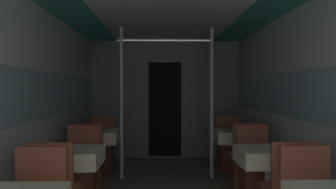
{
  "coord_description": "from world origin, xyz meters",
  "views": [
    {
      "loc": [
        -0.12,
        -1.58,
        1.37
      ],
      "look_at": [
        -0.01,
        2.84,
        1.29
      ],
      "focal_mm": 40.0,
      "sensor_mm": 36.0,
      "label": 1
    }
  ],
  "objects_px": {
    "dining_table_left_1": "(70,159)",
    "chair_left_near_2": "(90,168)",
    "support_pole_left_2": "(121,103)",
    "chair_right_far_2": "(229,152)",
    "dining_table_left_2": "(96,138)",
    "dining_table_right_1": "(269,159)",
    "chair_left_far_1": "(81,177)",
    "chair_right_near_2": "(245,167)",
    "chair_right_far_1": "(255,176)",
    "support_pole_right_2": "(212,103)",
    "chair_left_far_2": "(102,153)",
    "dining_table_right_2": "(236,137)"
  },
  "relations": [
    {
      "from": "support_pole_left_2",
      "to": "dining_table_left_1",
      "type": "bearing_deg",
      "value": -102.5
    },
    {
      "from": "chair_left_far_1",
      "to": "chair_right_near_2",
      "type": "relative_size",
      "value": 1.0
    },
    {
      "from": "dining_table_left_2",
      "to": "support_pole_left_2",
      "type": "xyz_separation_m",
      "value": [
        0.38,
        0.0,
        0.53
      ]
    },
    {
      "from": "chair_left_near_2",
      "to": "dining_table_right_1",
      "type": "distance_m",
      "value": 2.42
    },
    {
      "from": "dining_table_left_2",
      "to": "support_pole_left_2",
      "type": "height_order",
      "value": "support_pole_left_2"
    },
    {
      "from": "dining_table_left_2",
      "to": "dining_table_right_1",
      "type": "relative_size",
      "value": 1.0
    },
    {
      "from": "dining_table_left_2",
      "to": "chair_left_far_2",
      "type": "distance_m",
      "value": 0.66
    },
    {
      "from": "chair_left_far_1",
      "to": "dining_table_right_1",
      "type": "relative_size",
      "value": 1.24
    },
    {
      "from": "chair_left_far_2",
      "to": "dining_table_right_1",
      "type": "height_order",
      "value": "chair_left_far_2"
    },
    {
      "from": "support_pole_left_2",
      "to": "dining_table_right_2",
      "type": "bearing_deg",
      "value": 0.0
    },
    {
      "from": "dining_table_left_1",
      "to": "chair_right_far_1",
      "type": "height_order",
      "value": "chair_right_far_1"
    },
    {
      "from": "support_pole_left_2",
      "to": "chair_right_far_2",
      "type": "bearing_deg",
      "value": 18.22
    },
    {
      "from": "dining_table_left_1",
      "to": "dining_table_left_2",
      "type": "distance_m",
      "value": 1.7
    },
    {
      "from": "chair_left_far_1",
      "to": "dining_table_left_2",
      "type": "xyz_separation_m",
      "value": [
        0.0,
        1.12,
        0.33
      ]
    },
    {
      "from": "dining_table_left_1",
      "to": "chair_left_near_2",
      "type": "height_order",
      "value": "chair_left_near_2"
    },
    {
      "from": "chair_left_far_1",
      "to": "chair_right_near_2",
      "type": "xyz_separation_m",
      "value": [
        2.12,
        0.55,
        0.0
      ]
    },
    {
      "from": "chair_right_far_2",
      "to": "support_pole_right_2",
      "type": "relative_size",
      "value": 0.4
    },
    {
      "from": "dining_table_left_2",
      "to": "dining_table_right_2",
      "type": "bearing_deg",
      "value": 0.0
    },
    {
      "from": "dining_table_left_2",
      "to": "chair_right_near_2",
      "type": "xyz_separation_m",
      "value": [
        2.12,
        -0.57,
        -0.33
      ]
    },
    {
      "from": "dining_table_left_1",
      "to": "dining_table_right_1",
      "type": "bearing_deg",
      "value": 0.0
    },
    {
      "from": "dining_table_left_2",
      "to": "dining_table_right_1",
      "type": "xyz_separation_m",
      "value": [
        2.12,
        -1.7,
        0.0
      ]
    },
    {
      "from": "chair_right_near_2",
      "to": "dining_table_right_2",
      "type": "bearing_deg",
      "value": 90.0
    },
    {
      "from": "support_pole_left_2",
      "to": "chair_right_near_2",
      "type": "relative_size",
      "value": 2.52
    },
    {
      "from": "dining_table_left_1",
      "to": "chair_left_near_2",
      "type": "bearing_deg",
      "value": 90.0
    },
    {
      "from": "chair_right_near_2",
      "to": "support_pole_left_2",
      "type": "bearing_deg",
      "value": 161.78
    },
    {
      "from": "chair_left_far_1",
      "to": "chair_right_far_2",
      "type": "relative_size",
      "value": 1.0
    },
    {
      "from": "dining_table_right_1",
      "to": "dining_table_right_2",
      "type": "bearing_deg",
      "value": 90.0
    },
    {
      "from": "chair_right_far_1",
      "to": "chair_right_far_2",
      "type": "distance_m",
      "value": 1.7
    },
    {
      "from": "dining_table_right_1",
      "to": "chair_right_far_1",
      "type": "distance_m",
      "value": 0.66
    },
    {
      "from": "chair_right_near_2",
      "to": "support_pole_right_2",
      "type": "relative_size",
      "value": 0.4
    },
    {
      "from": "dining_table_right_2",
      "to": "chair_right_near_2",
      "type": "bearing_deg",
      "value": -90.0
    },
    {
      "from": "chair_right_far_1",
      "to": "support_pole_right_2",
      "type": "distance_m",
      "value": 1.46
    },
    {
      "from": "dining_table_right_1",
      "to": "chair_right_far_2",
      "type": "xyz_separation_m",
      "value": [
        0.0,
        2.27,
        -0.33
      ]
    },
    {
      "from": "chair_right_far_2",
      "to": "dining_table_right_1",
      "type": "bearing_deg",
      "value": 90.0
    },
    {
      "from": "chair_right_far_1",
      "to": "support_pole_right_2",
      "type": "height_order",
      "value": "support_pole_right_2"
    },
    {
      "from": "support_pole_left_2",
      "to": "chair_left_near_2",
      "type": "bearing_deg",
      "value": -123.25
    },
    {
      "from": "chair_left_far_1",
      "to": "chair_right_far_1",
      "type": "xyz_separation_m",
      "value": [
        2.12,
        0.0,
        0.0
      ]
    },
    {
      "from": "dining_table_left_1",
      "to": "dining_table_left_2",
      "type": "xyz_separation_m",
      "value": [
        0.0,
        1.7,
        0.0
      ]
    },
    {
      "from": "dining_table_left_2",
      "to": "chair_left_near_2",
      "type": "relative_size",
      "value": 0.81
    },
    {
      "from": "dining_table_left_1",
      "to": "chair_right_near_2",
      "type": "relative_size",
      "value": 0.81
    },
    {
      "from": "dining_table_left_1",
      "to": "chair_left_near_2",
      "type": "distance_m",
      "value": 1.17
    },
    {
      "from": "dining_table_left_1",
      "to": "chair_right_far_1",
      "type": "xyz_separation_m",
      "value": [
        2.12,
        0.57,
        -0.33
      ]
    },
    {
      "from": "chair_left_far_2",
      "to": "dining_table_right_2",
      "type": "xyz_separation_m",
      "value": [
        2.12,
        -0.57,
        0.33
      ]
    },
    {
      "from": "dining_table_right_1",
      "to": "chair_right_far_1",
      "type": "relative_size",
      "value": 0.81
    },
    {
      "from": "chair_left_far_1",
      "to": "dining_table_right_1",
      "type": "distance_m",
      "value": 2.22
    },
    {
      "from": "chair_left_far_2",
      "to": "chair_right_far_1",
      "type": "relative_size",
      "value": 1.0
    },
    {
      "from": "dining_table_right_2",
      "to": "support_pole_right_2",
      "type": "bearing_deg",
      "value": 180.0
    },
    {
      "from": "chair_right_far_2",
      "to": "chair_left_far_1",
      "type": "bearing_deg",
      "value": 38.69
    },
    {
      "from": "dining_table_left_1",
      "to": "dining_table_right_1",
      "type": "height_order",
      "value": "same"
    },
    {
      "from": "dining_table_right_1",
      "to": "chair_right_far_1",
      "type": "xyz_separation_m",
      "value": [
        0.0,
        0.57,
        -0.33
      ]
    }
  ]
}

